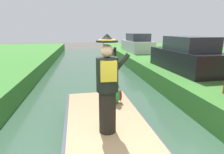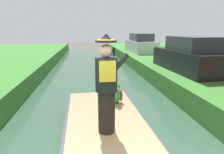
{
  "view_description": "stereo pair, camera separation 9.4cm",
  "coord_description": "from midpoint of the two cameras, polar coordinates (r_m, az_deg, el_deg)",
  "views": [
    {
      "loc": [
        -0.49,
        -2.53,
        2.62
      ],
      "look_at": [
        0.17,
        1.43,
        1.61
      ],
      "focal_mm": 30.05,
      "sensor_mm": 36.0,
      "label": 1
    },
    {
      "loc": [
        -0.4,
        -2.55,
        2.62
      ],
      "look_at": [
        0.17,
        1.43,
        1.61
      ],
      "focal_mm": 30.05,
      "sensor_mm": 36.0,
      "label": 2
    }
  ],
  "objects": [
    {
      "name": "boat",
      "position": [
        4.33,
        -2.33,
        -16.73
      ],
      "size": [
        1.92,
        4.25,
        0.61
      ],
      "color": "#333842",
      "rests_on": "canal_water"
    },
    {
      "name": "person_pirate",
      "position": [
        3.42,
        -2.15,
        -2.6
      ],
      "size": [
        0.61,
        0.42,
        1.85
      ],
      "rotation": [
        0.0,
        0.0,
        0.15
      ],
      "color": "black",
      "rests_on": "boat"
    },
    {
      "name": "parrot_plush",
      "position": [
        5.03,
        0.47,
        -5.23
      ],
      "size": [
        0.36,
        0.35,
        0.57
      ],
      "color": "green",
      "rests_on": "boat"
    },
    {
      "name": "parked_car_dark",
      "position": [
        9.07,
        21.41,
        5.92
      ],
      "size": [
        1.82,
        4.05,
        1.5
      ],
      "color": "black",
      "rests_on": "grass_bank_far"
    },
    {
      "name": "parked_car_silver",
      "position": [
        16.04,
        7.45,
        9.9
      ],
      "size": [
        1.81,
        4.05,
        1.5
      ],
      "color": "#B7B7BC",
      "rests_on": "grass_bank_far"
    }
  ]
}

